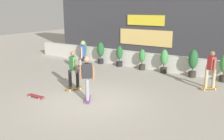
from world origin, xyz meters
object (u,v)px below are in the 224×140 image
(skater_by_wall_left, at_px, (87,77))
(potted_plant_2, at_px, (119,55))
(potted_plant_4, at_px, (164,60))
(skateboard_near_camera, at_px, (82,66))
(potted_plant_3, at_px, (142,59))
(potted_plant_1, at_px, (101,52))
(potted_plant_0, at_px, (83,49))
(skater_mid_plaza, at_px, (83,55))
(skater_far_left, at_px, (73,69))
(skateboard_aside, at_px, (36,96))
(potted_plant_5, at_px, (193,62))
(skater_by_wall_right, at_px, (211,68))

(skater_by_wall_left, bearing_deg, potted_plant_2, 110.43)
(potted_plant_4, relative_size, skateboard_near_camera, 1.78)
(potted_plant_3, bearing_deg, potted_plant_1, 180.00)
(potted_plant_0, distance_m, skater_mid_plaza, 2.87)
(potted_plant_2, bearing_deg, skater_far_left, -81.02)
(skater_far_left, bearing_deg, skateboard_aside, -111.09)
(potted_plant_5, bearing_deg, potted_plant_3, 180.00)
(skater_mid_plaza, distance_m, skater_far_left, 3.22)
(skater_mid_plaza, bearing_deg, skateboard_aside, -75.11)
(potted_plant_0, relative_size, potted_plant_1, 1.02)
(potted_plant_0, xyz_separation_m, potted_plant_3, (4.34, 0.00, -0.17))
(skater_far_left, bearing_deg, skater_by_wall_left, -27.45)
(skater_far_left, height_order, skater_by_wall_right, same)
(potted_plant_0, relative_size, skater_mid_plaza, 0.82)
(skater_far_left, relative_size, skateboard_near_camera, 2.34)
(potted_plant_1, relative_size, skater_far_left, 0.80)
(potted_plant_2, bearing_deg, potted_plant_3, 0.00)
(potted_plant_2, bearing_deg, skateboard_near_camera, -144.08)
(skater_mid_plaza, xyz_separation_m, skateboard_near_camera, (-0.84, 0.89, -0.88))
(skater_by_wall_left, distance_m, skateboard_near_camera, 5.85)
(skater_by_wall_right, bearing_deg, potted_plant_4, 149.83)
(potted_plant_2, bearing_deg, potted_plant_0, 180.00)
(potted_plant_4, xyz_separation_m, skater_far_left, (-2.07, -4.91, 0.23))
(skater_mid_plaza, bearing_deg, potted_plant_2, 66.22)
(potted_plant_4, relative_size, skater_by_wall_right, 0.76)
(potted_plant_4, distance_m, skater_by_wall_left, 5.64)
(potted_plant_4, bearing_deg, potted_plant_5, -0.00)
(potted_plant_0, height_order, potted_plant_1, potted_plant_0)
(potted_plant_0, xyz_separation_m, skater_by_wall_left, (4.89, -5.59, 0.15))
(potted_plant_4, height_order, skater_mid_plaza, skater_mid_plaza)
(potted_plant_0, distance_m, potted_plant_3, 4.34)
(potted_plant_0, xyz_separation_m, skateboard_near_camera, (1.00, -1.31, -0.73))
(potted_plant_1, distance_m, potted_plant_5, 5.80)
(potted_plant_2, distance_m, skater_by_wall_left, 5.97)
(potted_plant_1, relative_size, skater_by_wall_left, 0.80)
(potted_plant_3, relative_size, skater_mid_plaza, 0.70)
(potted_plant_0, relative_size, potted_plant_5, 0.98)
(skater_mid_plaza, height_order, skater_far_left, same)
(skater_mid_plaza, bearing_deg, potted_plant_5, 22.31)
(potted_plant_3, distance_m, skateboard_near_camera, 3.63)
(potted_plant_0, bearing_deg, skater_by_wall_right, -10.85)
(potted_plant_2, relative_size, potted_plant_5, 0.88)
(potted_plant_0, relative_size, skater_far_left, 0.82)
(potted_plant_3, bearing_deg, skateboard_near_camera, -158.52)
(potted_plant_0, xyz_separation_m, potted_plant_4, (5.66, 0.00, -0.08))
(skater_mid_plaza, xyz_separation_m, skateboard_aside, (1.14, -4.28, -0.88))
(skater_far_left, bearing_deg, skater_mid_plaza, 122.84)
(skater_mid_plaza, height_order, skateboard_aside, skater_mid_plaza)
(potted_plant_1, xyz_separation_m, potted_plant_4, (4.25, 0.00, -0.05))
(potted_plant_1, distance_m, skater_by_wall_right, 7.21)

